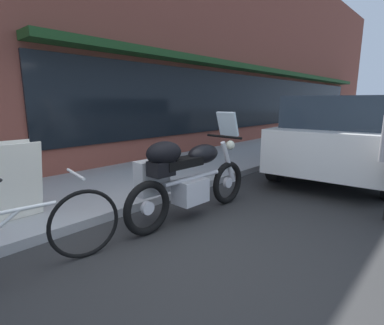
# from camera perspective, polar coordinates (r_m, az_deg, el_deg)

# --- Properties ---
(ground_plane) EXTENTS (80.00, 80.00, 0.00)m
(ground_plane) POSITION_cam_1_polar(r_m,az_deg,el_deg) (3.21, -0.07, -17.20)
(ground_plane) COLOR #292929
(storefront_building) EXTENTS (25.85, 0.90, 7.05)m
(storefront_building) POSITION_cam_1_polar(r_m,az_deg,el_deg) (12.65, 14.47, 19.98)
(storefront_building) COLOR brown
(storefront_building) RESTS_ON ground_plane
(sidewalk_curb) EXTENTS (30.00, 2.53, 0.12)m
(sidewalk_curb) POSITION_cam_1_polar(r_m,az_deg,el_deg) (12.06, 19.81, 3.93)
(sidewalk_curb) COLOR #999999
(sidewalk_curb) RESTS_ON ground_plane
(touring_motorcycle) EXTENTS (2.19, 0.71, 1.41)m
(touring_motorcycle) POSITION_cam_1_polar(r_m,az_deg,el_deg) (3.86, -1.46, -2.39)
(touring_motorcycle) COLOR black
(touring_motorcycle) RESTS_ON ground_plane
(parked_bicycle) EXTENTS (1.78, 0.50, 0.94)m
(parked_bicycle) POSITION_cam_1_polar(r_m,az_deg,el_deg) (3.07, -30.14, -12.26)
(parked_bicycle) COLOR black
(parked_bicycle) RESTS_ON ground_plane
(parked_minivan) EXTENTS (4.94, 2.46, 1.65)m
(parked_minivan) POSITION_cam_1_polar(r_m,az_deg,el_deg) (7.17, 27.73, 5.05)
(parked_minivan) COLOR silver
(parked_minivan) RESTS_ON ground_plane
(sandwich_board_sign) EXTENTS (0.55, 0.42, 0.95)m
(sandwich_board_sign) POSITION_cam_1_polar(r_m,az_deg,el_deg) (4.21, -31.06, -3.03)
(sandwich_board_sign) COLOR silver
(sandwich_board_sign) RESTS_ON sidewalk_curb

